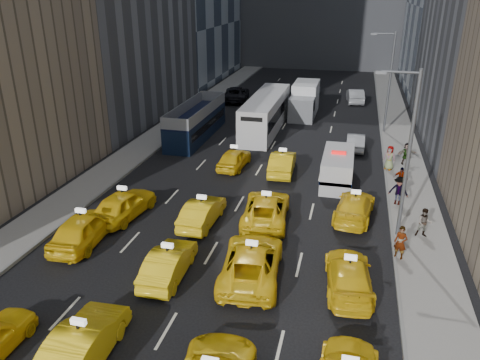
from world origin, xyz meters
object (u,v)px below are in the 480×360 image
Objects in this scene: double_decker at (196,121)px; pedestrian_0 at (401,242)px; nypd_van at (337,169)px; city_bus at (266,113)px; box_truck at (305,100)px.

double_decker reaches higher than pedestrian_0.
city_bus is at bearing 115.20° from nypd_van.
nypd_van is 10.00m from pedestrian_0.
double_decker is at bearing -150.47° from city_bus.
double_decker is 6.19× the size of pedestrian_0.
pedestrian_0 is at bearing -75.09° from box_truck.
box_truck is (8.45, 10.04, 0.11)m from double_decker.
pedestrian_0 is (10.74, -20.85, -0.58)m from city_bus.
box_truck reaches higher than city_bus.
double_decker is 6.72m from city_bus.
pedestrian_0 is (16.30, -17.08, -0.49)m from double_decker.
pedestrian_0 is (7.85, -27.12, -0.60)m from box_truck.
double_decker is 1.47× the size of box_truck.
nypd_van is at bearing -37.77° from double_decker.
nypd_van is 0.76× the size of box_truck.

